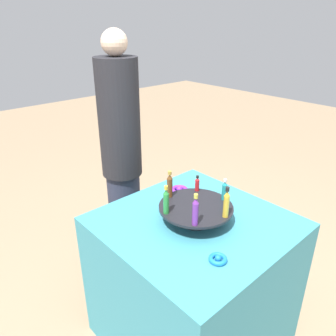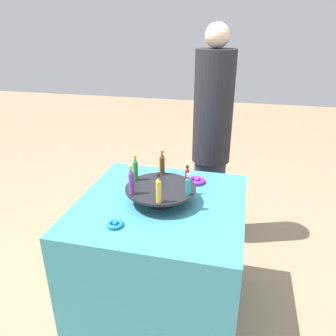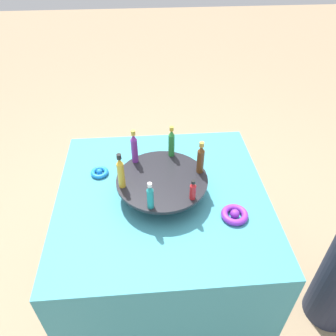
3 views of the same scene
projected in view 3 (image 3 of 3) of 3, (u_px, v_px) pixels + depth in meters
ground_plane at (164, 294)px, 1.81m from camera, size 12.00×12.00×0.00m
party_table at (163, 252)px, 1.56m from camera, size 0.84×0.84×0.77m
display_stand at (162, 183)px, 1.27m from camera, size 0.35×0.35×0.08m
bottle_gold at (121, 172)px, 1.18m from camera, size 0.03×0.03×0.15m
bottle_teal at (150, 196)px, 1.11m from camera, size 0.02×0.02×0.11m
bottle_red at (193, 190)px, 1.15m from camera, size 0.02×0.02×0.08m
bottle_brown at (201, 159)px, 1.25m from camera, size 0.03×0.03×0.14m
bottle_green at (171, 142)px, 1.33m from camera, size 0.03×0.03×0.14m
bottle_purple at (134, 148)px, 1.30m from camera, size 0.03×0.03×0.15m
ribbon_bow_blue at (100, 172)px, 1.40m from camera, size 0.08×0.08×0.03m
ribbon_bow_purple at (235, 215)px, 1.21m from camera, size 0.10×0.10×0.04m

